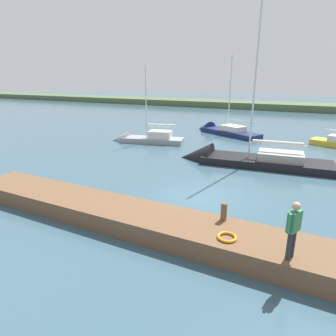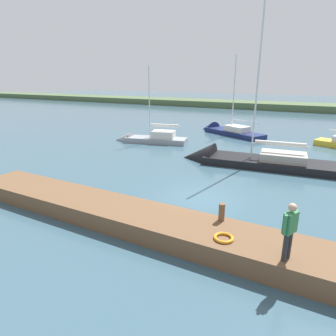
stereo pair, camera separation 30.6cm
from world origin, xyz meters
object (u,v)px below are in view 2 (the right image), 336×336
object	(u,v)px
person_on_dock	(290,228)
life_ring_buoy	(224,238)
sailboat_near_dock	(225,132)
sailboat_inner_slip	(241,162)
mooring_post_near	(222,212)
sailboat_far_left	(146,140)

from	to	relation	value
person_on_dock	life_ring_buoy	bearing A→B (deg)	-163.66
person_on_dock	sailboat_near_dock	bearing A→B (deg)	133.94
sailboat_inner_slip	sailboat_near_dock	size ratio (longest dim) A/B	1.48
mooring_post_near	sailboat_inner_slip	xyz separation A→B (m)	(1.83, -10.16, -0.96)
life_ring_buoy	person_on_dock	distance (m)	2.17
sailboat_near_dock	sailboat_inner_slip	bearing A→B (deg)	139.82
sailboat_inner_slip	mooring_post_near	bearing A→B (deg)	94.62
sailboat_near_dock	sailboat_far_left	bearing A→B (deg)	83.02
mooring_post_near	life_ring_buoy	bearing A→B (deg)	111.51
sailboat_far_left	person_on_dock	xyz separation A→B (m)	(-14.01, 14.55, 1.62)
mooring_post_near	sailboat_near_dock	bearing A→B (deg)	-73.00
sailboat_near_dock	person_on_dock	bearing A→B (deg)	138.33
sailboat_near_dock	person_on_dock	xyz separation A→B (m)	(-8.80, 22.33, 1.64)
sailboat_far_left	sailboat_near_dock	distance (m)	9.36
sailboat_near_dock	person_on_dock	distance (m)	24.05
mooring_post_near	sailboat_inner_slip	size ratio (longest dim) A/B	0.05
mooring_post_near	life_ring_buoy	size ratio (longest dim) A/B	1.02
sailboat_far_left	sailboat_near_dock	size ratio (longest dim) A/B	0.86
sailboat_near_dock	mooring_post_near	bearing A→B (deg)	133.83
mooring_post_near	sailboat_inner_slip	distance (m)	10.37
life_ring_buoy	person_on_dock	world-z (taller)	person_on_dock
life_ring_buoy	mooring_post_near	bearing A→B (deg)	-68.49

